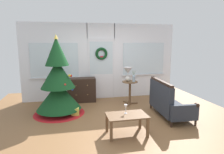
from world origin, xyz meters
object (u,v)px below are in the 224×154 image
at_px(side_table, 130,88).
at_px(flower_vase, 134,78).
at_px(coffee_table, 127,118).
at_px(settee_sofa, 167,102).
at_px(gift_box, 75,112).
at_px(wine_glass, 126,107).
at_px(table_lamp, 128,72).
at_px(dresser_cabinet, 82,90).
at_px(christmas_tree, 58,85).

distance_m(side_table, flower_vase, 0.35).
distance_m(side_table, coffee_table, 2.09).
bearing_deg(settee_sofa, flower_vase, 116.06).
bearing_deg(gift_box, wine_glass, -50.31).
bearing_deg(wine_glass, coffee_table, -89.30).
xyz_separation_m(side_table, table_lamp, (-0.06, 0.04, 0.50)).
distance_m(settee_sofa, side_table, 1.36).
distance_m(dresser_cabinet, gift_box, 1.32).
height_order(table_lamp, flower_vase, table_lamp).
relative_size(christmas_tree, wine_glass, 10.89).
bearing_deg(coffee_table, settee_sofa, 30.34).
height_order(dresser_cabinet, gift_box, dresser_cabinet).
relative_size(table_lamp, flower_vase, 1.26).
height_order(christmas_tree, coffee_table, christmas_tree).
bearing_deg(wine_glass, dresser_cabinet, 107.20).
relative_size(settee_sofa, coffee_table, 1.77).
height_order(settee_sofa, flower_vase, flower_vase).
bearing_deg(gift_box, flower_vase, 17.93).
distance_m(christmas_tree, wine_glass, 2.10).
relative_size(flower_vase, wine_glass, 1.79).
height_order(table_lamp, gift_box, table_lamp).
distance_m(wine_glass, gift_box, 1.68).
bearing_deg(gift_box, table_lamp, 22.57).
bearing_deg(wine_glass, gift_box, 129.69).
distance_m(settee_sofa, flower_vase, 1.34).
relative_size(dresser_cabinet, gift_box, 4.56).
bearing_deg(dresser_cabinet, side_table, -22.93).
height_order(dresser_cabinet, wine_glass, dresser_cabinet).
height_order(christmas_tree, flower_vase, christmas_tree).
xyz_separation_m(dresser_cabinet, coffee_table, (0.77, -2.58, -0.02)).
relative_size(settee_sofa, flower_vase, 4.26).
distance_m(flower_vase, gift_box, 2.04).
relative_size(christmas_tree, side_table, 2.91).
bearing_deg(settee_sofa, dresser_cabinet, 139.44).
height_order(side_table, flower_vase, flower_vase).
xyz_separation_m(christmas_tree, table_lamp, (2.07, 0.42, 0.22)).
height_order(flower_vase, coffee_table, flower_vase).
bearing_deg(table_lamp, dresser_cabinet, 157.58).
relative_size(table_lamp, coffee_table, 0.52).
relative_size(settee_sofa, gift_box, 7.43).
bearing_deg(gift_box, settee_sofa, -12.92).
bearing_deg(wine_glass, table_lamp, 72.10).
xyz_separation_m(settee_sofa, flower_vase, (-0.55, 1.13, 0.47)).
bearing_deg(dresser_cabinet, christmas_tree, -123.98).
relative_size(side_table, table_lamp, 1.66).
xyz_separation_m(dresser_cabinet, settee_sofa, (2.11, -1.80, -0.01)).
distance_m(christmas_tree, flower_vase, 2.25).
bearing_deg(christmas_tree, dresser_cabinet, 56.02).
relative_size(settee_sofa, wine_glass, 7.65).
bearing_deg(side_table, table_lamp, 146.31).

